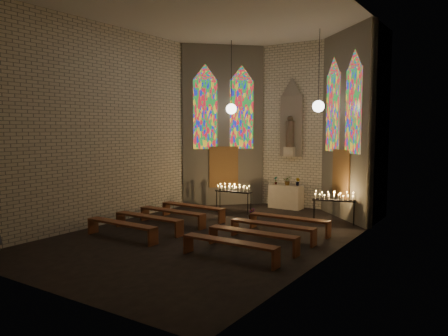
{
  "coord_description": "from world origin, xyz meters",
  "views": [
    {
      "loc": [
        7.89,
        -11.34,
        3.39
      ],
      "look_at": [
        -0.06,
        0.75,
        2.07
      ],
      "focal_mm": 35.0,
      "sensor_mm": 36.0,
      "label": 1
    }
  ],
  "objects": [
    {
      "name": "floor",
      "position": [
        0.0,
        0.0,
        0.0
      ],
      "size": [
        12.0,
        12.0,
        0.0
      ],
      "primitive_type": "plane",
      "color": "black",
      "rests_on": "ground"
    },
    {
      "name": "room",
      "position": [
        -0.0,
        3.37,
        3.72
      ],
      "size": [
        8.22,
        12.43,
        7.0
      ],
      "color": "beige",
      "rests_on": "ground"
    },
    {
      "name": "altar",
      "position": [
        0.0,
        5.45,
        0.5
      ],
      "size": [
        1.4,
        0.6,
        1.0
      ],
      "primitive_type": "cube",
      "color": "beige",
      "rests_on": "ground"
    },
    {
      "name": "flower_vase_left",
      "position": [
        -0.44,
        5.36,
        1.17
      ],
      "size": [
        0.22,
        0.19,
        0.35
      ],
      "primitive_type": "imported",
      "rotation": [
        0.0,
        0.0,
        -0.41
      ],
      "color": "#4C723F",
      "rests_on": "altar"
    },
    {
      "name": "flower_vase_center",
      "position": [
        0.11,
        5.37,
        1.19
      ],
      "size": [
        0.42,
        0.39,
        0.38
      ],
      "primitive_type": "imported",
      "rotation": [
        0.0,
        0.0,
        0.34
      ],
      "color": "#4C723F",
      "rests_on": "altar"
    },
    {
      "name": "flower_vase_right",
      "position": [
        0.54,
        5.46,
        1.17
      ],
      "size": [
        0.23,
        0.21,
        0.34
      ],
      "primitive_type": "imported",
      "rotation": [
        0.0,
        0.0,
        -0.43
      ],
      "color": "#4C723F",
      "rests_on": "altar"
    },
    {
      "name": "aisle_flower_pot",
      "position": [
        0.01,
        2.52,
        0.22
      ],
      "size": [
        0.32,
        0.32,
        0.44
      ],
      "primitive_type": "imported",
      "rotation": [
        0.0,
        0.0,
        -0.38
      ],
      "color": "#4C723F",
      "rests_on": "ground"
    },
    {
      "name": "votive_stand_left",
      "position": [
        -1.32,
        3.36,
        0.95
      ],
      "size": [
        1.53,
        0.47,
        1.1
      ],
      "rotation": [
        0.0,
        0.0,
        0.08
      ],
      "color": "black",
      "rests_on": "ground"
    },
    {
      "name": "votive_stand_right",
      "position": [
        2.74,
        3.6,
        0.93
      ],
      "size": [
        1.51,
        0.7,
        1.08
      ],
      "rotation": [
        0.0,
        0.0,
        0.24
      ],
      "color": "black",
      "rests_on": "ground"
    },
    {
      "name": "pew_left_0",
      "position": [
        -1.97,
        1.52,
        0.42
      ],
      "size": [
        2.72,
        0.42,
        0.52
      ],
      "rotation": [
        0.0,
        0.0,
        -0.02
      ],
      "color": "brown",
      "rests_on": "ground"
    },
    {
      "name": "pew_right_0",
      "position": [
        1.97,
        1.52,
        0.42
      ],
      "size": [
        2.72,
        0.42,
        0.52
      ],
      "rotation": [
        0.0,
        0.0,
        0.02
      ],
      "color": "brown",
      "rests_on": "ground"
    },
    {
      "name": "pew_left_1",
      "position": [
        -1.97,
        0.32,
        0.42
      ],
      "size": [
        2.72,
        0.42,
        0.52
      ],
      "rotation": [
        0.0,
        0.0,
        -0.02
      ],
      "color": "brown",
      "rests_on": "ground"
    },
    {
      "name": "pew_right_1",
      "position": [
        1.97,
        0.32,
        0.42
      ],
      "size": [
        2.72,
        0.42,
        0.52
      ],
      "rotation": [
        0.0,
        0.0,
        0.02
      ],
      "color": "brown",
      "rests_on": "ground"
    },
    {
      "name": "pew_left_2",
      "position": [
        -1.97,
        -0.88,
        0.42
      ],
      "size": [
        2.72,
        0.42,
        0.52
      ],
      "rotation": [
        0.0,
        0.0,
        -0.02
      ],
      "color": "brown",
      "rests_on": "ground"
    },
    {
      "name": "pew_right_2",
      "position": [
        1.97,
        -0.88,
        0.42
      ],
      "size": [
        2.72,
        0.42,
        0.52
      ],
      "rotation": [
        0.0,
        0.0,
        0.02
      ],
      "color": "brown",
      "rests_on": "ground"
    },
    {
      "name": "pew_left_3",
      "position": [
        -1.97,
        -2.08,
        0.42
      ],
      "size": [
        2.72,
        0.42,
        0.52
      ],
      "rotation": [
        0.0,
        0.0,
        -0.02
      ],
      "color": "brown",
      "rests_on": "ground"
    },
    {
      "name": "pew_right_3",
      "position": [
        1.97,
        -2.08,
        0.42
      ],
      "size": [
        2.72,
        0.42,
        0.52
      ],
      "rotation": [
        0.0,
        0.0,
        0.02
      ],
      "color": "brown",
      "rests_on": "ground"
    }
  ]
}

